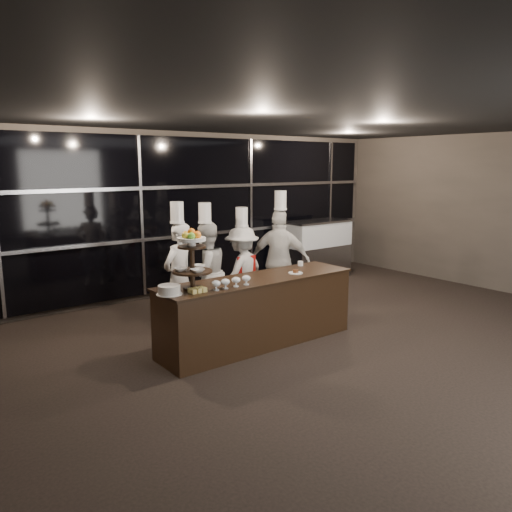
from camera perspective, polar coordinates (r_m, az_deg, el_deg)
room at (r=5.94m, az=19.11°, el=1.08°), size 10.00×10.00×10.00m
window_wall at (r=9.55m, az=-6.48°, el=4.93°), size 8.60×0.10×2.80m
buffet_counter at (r=6.75m, az=0.21°, el=-6.28°), size 2.84×0.74×0.92m
display_stand at (r=6.00m, az=-7.34°, el=0.10°), size 0.48×0.48×0.74m
compotes at (r=6.10m, az=-2.87°, el=-2.88°), size 0.56×0.11×0.12m
layer_cake at (r=5.87m, az=-9.89°, el=-3.85°), size 0.30×0.30×0.11m
pastry_squares at (r=5.93m, az=-6.71°, el=-3.89°), size 0.20×0.13×0.05m
small_plate at (r=6.92m, az=4.55°, el=-1.87°), size 0.20×0.20×0.05m
chef_cup at (r=7.45m, az=5.10°, el=-0.85°), size 0.08×0.08×0.07m
display_case at (r=10.70m, az=7.01°, el=1.10°), size 1.48×0.65×1.24m
chef_a at (r=7.37m, az=-8.82°, el=-2.09°), size 0.68×0.58×1.88m
chef_b at (r=7.67m, az=-5.75°, el=-1.80°), size 0.82×0.67×1.85m
chef_c at (r=7.92m, az=-1.61°, el=-1.71°), size 1.06×0.81×1.75m
chef_d at (r=8.14m, az=2.75°, el=-0.49°), size 0.95×1.03×2.00m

